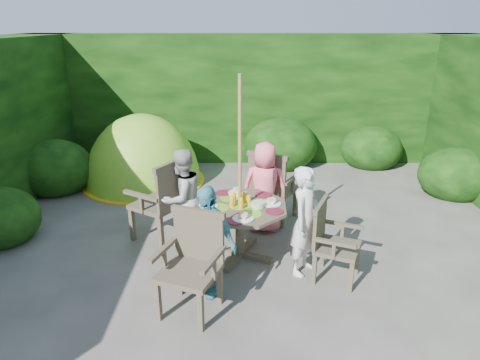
{
  "coord_description": "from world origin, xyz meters",
  "views": [
    {
      "loc": [
        -0.19,
        -4.82,
        2.71
      ],
      "look_at": [
        -0.2,
        0.2,
        0.85
      ],
      "focal_mm": 32.0,
      "sensor_mm": 36.0,
      "label": 1
    }
  ],
  "objects_px": {
    "child_left": "(182,198)",
    "garden_chair_back": "(272,186)",
    "child_back": "(265,187)",
    "dome_tent": "(144,182)",
    "garden_chair_right": "(331,241)",
    "garden_chair_left": "(163,200)",
    "parasol_pole": "(240,172)",
    "child_front": "(207,240)",
    "patio_table": "(240,214)",
    "child_right": "(305,221)",
    "garden_chair_front": "(192,261)"
  },
  "relations": [
    {
      "from": "garden_chair_right",
      "to": "garden_chair_back",
      "type": "bearing_deg",
      "value": 44.36
    },
    {
      "from": "garden_chair_back",
      "to": "child_right",
      "type": "xyz_separation_m",
      "value": [
        0.28,
        -1.33,
        0.09
      ]
    },
    {
      "from": "garden_chair_left",
      "to": "garden_chair_back",
      "type": "height_order",
      "value": "garden_chair_left"
    },
    {
      "from": "garden_chair_left",
      "to": "child_left",
      "type": "bearing_deg",
      "value": 98.6
    },
    {
      "from": "garden_chair_left",
      "to": "garden_chair_front",
      "type": "relative_size",
      "value": 1.09
    },
    {
      "from": "parasol_pole",
      "to": "child_right",
      "type": "relative_size",
      "value": 1.74
    },
    {
      "from": "child_front",
      "to": "garden_chair_front",
      "type": "bearing_deg",
      "value": -81.52
    },
    {
      "from": "child_back",
      "to": "dome_tent",
      "type": "distance_m",
      "value": 2.84
    },
    {
      "from": "patio_table",
      "to": "garden_chair_front",
      "type": "distance_m",
      "value": 1.1
    },
    {
      "from": "patio_table",
      "to": "child_left",
      "type": "xyz_separation_m",
      "value": [
        -0.73,
        0.33,
        0.06
      ]
    },
    {
      "from": "child_left",
      "to": "dome_tent",
      "type": "distance_m",
      "value": 2.54
    },
    {
      "from": "child_right",
      "to": "child_back",
      "type": "distance_m",
      "value": 1.13
    },
    {
      "from": "garden_chair_right",
      "to": "garden_chair_front",
      "type": "height_order",
      "value": "garden_chair_front"
    },
    {
      "from": "parasol_pole",
      "to": "child_left",
      "type": "height_order",
      "value": "parasol_pole"
    },
    {
      "from": "child_front",
      "to": "child_back",
      "type": "bearing_deg",
      "value": 99.71
    },
    {
      "from": "garden_chair_front",
      "to": "child_front",
      "type": "height_order",
      "value": "child_front"
    },
    {
      "from": "garden_chair_left",
      "to": "child_back",
      "type": "relative_size",
      "value": 0.84
    },
    {
      "from": "garden_chair_back",
      "to": "child_left",
      "type": "bearing_deg",
      "value": 58.73
    },
    {
      "from": "parasol_pole",
      "to": "garden_chair_right",
      "type": "xyz_separation_m",
      "value": [
        1.0,
        -0.46,
        -0.64
      ]
    },
    {
      "from": "child_back",
      "to": "child_right",
      "type": "bearing_deg",
      "value": 115.69
    },
    {
      "from": "garden_chair_front",
      "to": "child_right",
      "type": "bearing_deg",
      "value": 49.37
    },
    {
      "from": "parasol_pole",
      "to": "child_front",
      "type": "height_order",
      "value": "parasol_pole"
    },
    {
      "from": "dome_tent",
      "to": "child_right",
      "type": "bearing_deg",
      "value": -48.96
    },
    {
      "from": "garden_chair_right",
      "to": "child_left",
      "type": "distance_m",
      "value": 1.91
    },
    {
      "from": "garden_chair_front",
      "to": "child_front",
      "type": "relative_size",
      "value": 0.8
    },
    {
      "from": "child_left",
      "to": "garden_chair_back",
      "type": "bearing_deg",
      "value": 160.48
    },
    {
      "from": "parasol_pole",
      "to": "garden_chair_left",
      "type": "distance_m",
      "value": 1.21
    },
    {
      "from": "garden_chair_back",
      "to": "patio_table",
      "type": "bearing_deg",
      "value": 95.36
    },
    {
      "from": "child_left",
      "to": "patio_table",
      "type": "bearing_deg",
      "value": 106.57
    },
    {
      "from": "patio_table",
      "to": "child_back",
      "type": "xyz_separation_m",
      "value": [
        0.33,
        0.73,
        0.06
      ]
    },
    {
      "from": "dome_tent",
      "to": "child_front",
      "type": "bearing_deg",
      "value": -66.21
    },
    {
      "from": "garden_chair_right",
      "to": "garden_chair_left",
      "type": "distance_m",
      "value": 2.19
    },
    {
      "from": "child_front",
      "to": "dome_tent",
      "type": "relative_size",
      "value": 0.49
    },
    {
      "from": "garden_chair_back",
      "to": "child_front",
      "type": "distance_m",
      "value": 1.89
    },
    {
      "from": "garden_chair_front",
      "to": "child_right",
      "type": "distance_m",
      "value": 1.36
    },
    {
      "from": "garden_chair_back",
      "to": "garden_chair_front",
      "type": "bearing_deg",
      "value": 94.79
    },
    {
      "from": "child_right",
      "to": "dome_tent",
      "type": "bearing_deg",
      "value": 72.42
    },
    {
      "from": "garden_chair_left",
      "to": "garden_chair_back",
      "type": "distance_m",
      "value": 1.54
    },
    {
      "from": "parasol_pole",
      "to": "child_right",
      "type": "height_order",
      "value": "parasol_pole"
    },
    {
      "from": "parasol_pole",
      "to": "dome_tent",
      "type": "relative_size",
      "value": 0.89
    },
    {
      "from": "patio_table",
      "to": "parasol_pole",
      "type": "relative_size",
      "value": 0.7
    },
    {
      "from": "garden_chair_left",
      "to": "dome_tent",
      "type": "bearing_deg",
      "value": -129.95
    },
    {
      "from": "child_back",
      "to": "garden_chair_right",
      "type": "bearing_deg",
      "value": 124.71
    },
    {
      "from": "patio_table",
      "to": "garden_chair_back",
      "type": "relative_size",
      "value": 1.52
    },
    {
      "from": "patio_table",
      "to": "garden_chair_back",
      "type": "xyz_separation_m",
      "value": [
        0.44,
        0.99,
        -0.03
      ]
    },
    {
      "from": "patio_table",
      "to": "child_left",
      "type": "distance_m",
      "value": 0.81
    },
    {
      "from": "patio_table",
      "to": "garden_chair_left",
      "type": "xyz_separation_m",
      "value": [
        -1.0,
        0.44,
        -0.01
      ]
    },
    {
      "from": "child_front",
      "to": "dome_tent",
      "type": "xyz_separation_m",
      "value": [
        -1.4,
        3.31,
        -0.6
      ]
    },
    {
      "from": "patio_table",
      "to": "garden_chair_right",
      "type": "relative_size",
      "value": 1.81
    },
    {
      "from": "garden_chair_right",
      "to": "child_right",
      "type": "height_order",
      "value": "child_right"
    }
  ]
}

